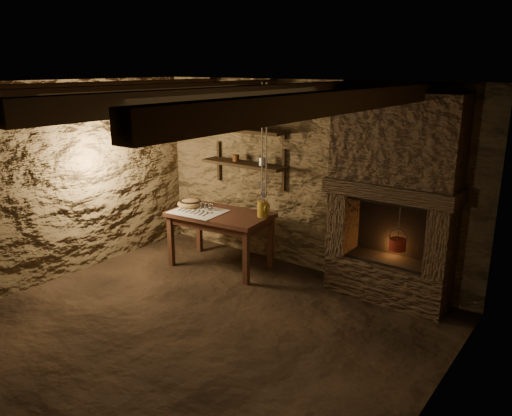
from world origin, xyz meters
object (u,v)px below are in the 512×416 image
Objects in this scene: work_table at (221,238)px; red_pot at (397,244)px; wooden_bowl at (190,204)px; iron_stockpot at (247,122)px; stoneware_jug at (263,201)px.

red_pot reaches higher than work_table.
wooden_bowl is at bearing -172.08° from red_pot.
red_pot is (2.15, -0.12, -1.16)m from iron_stockpot.
work_table is 2.90× the size of stoneware_jug.
stoneware_jug is 1.07m from iron_stockpot.
work_table is at bearing -177.27° from stoneware_jug.
work_table is at bearing -98.64° from iron_stockpot.
wooden_bowl is at bearing 174.76° from stoneware_jug.
stoneware_jug is 2.03× the size of iron_stockpot.
iron_stockpot is (0.58, 0.50, 1.08)m from wooden_bowl.
wooden_bowl is at bearing 175.97° from work_table.
iron_stockpot reaches higher than stoneware_jug.
work_table is 0.64m from wooden_bowl.
stoneware_jug is 0.87× the size of red_pot.
work_table is at bearing -170.68° from red_pot.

